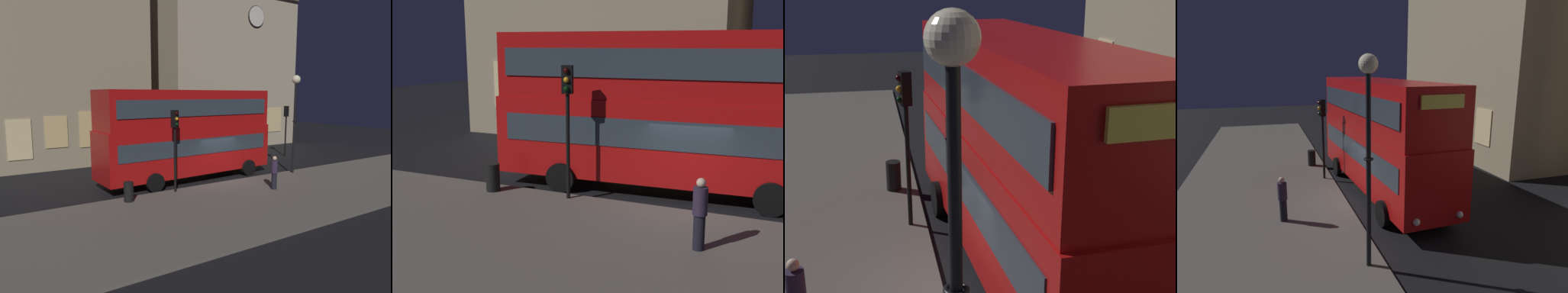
{
  "view_description": "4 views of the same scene",
  "coord_description": "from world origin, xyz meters",
  "views": [
    {
      "loc": [
        -11.92,
        -16.04,
        4.99
      ],
      "look_at": [
        -1.24,
        0.8,
        2.06
      ],
      "focal_mm": 32.41,
      "sensor_mm": 36.0,
      "label": 1
    },
    {
      "loc": [
        3.31,
        -14.32,
        4.89
      ],
      "look_at": [
        -3.09,
        -0.21,
        1.69
      ],
      "focal_mm": 46.12,
      "sensor_mm": 36.0,
      "label": 2
    },
    {
      "loc": [
        9.64,
        -1.66,
        6.41
      ],
      "look_at": [
        -3.25,
        1.03,
        2.27
      ],
      "focal_mm": 48.99,
      "sensor_mm": 36.0,
      "label": 3
    },
    {
      "loc": [
        13.59,
        -3.52,
        5.84
      ],
      "look_at": [
        -1.81,
        1.3,
        2.06
      ],
      "focal_mm": 31.41,
      "sensor_mm": 36.0,
      "label": 4
    }
  ],
  "objects": [
    {
      "name": "traffic_light_far_side",
      "position": [
        9.52,
        4.1,
        2.95
      ],
      "size": [
        0.33,
        0.37,
        4.1
      ],
      "rotation": [
        0.0,
        0.0,
        3.2
      ],
      "color": "black",
      "rests_on": "ground"
    },
    {
      "name": "traffic_light_near_kerb",
      "position": [
        -3.48,
        -0.84,
        3.08
      ],
      "size": [
        0.37,
        0.39,
        4.13
      ],
      "rotation": [
        0.0,
        0.0,
        0.23
      ],
      "color": "black",
      "rests_on": "sidewalk_slab"
    },
    {
      "name": "street_lamp",
      "position": [
        4.93,
        -0.93,
        4.57
      ],
      "size": [
        0.52,
        0.52,
        6.06
      ],
      "color": "black",
      "rests_on": "sidewalk_slab"
    },
    {
      "name": "ground_plane",
      "position": [
        0.0,
        0.0,
        0.0
      ],
      "size": [
        80.0,
        80.0,
        0.0
      ],
      "primitive_type": "plane",
      "color": "black"
    },
    {
      "name": "building_with_clock",
      "position": [
        -7.31,
        12.76,
        10.0
      ],
      "size": [
        13.83,
        9.18,
        19.99
      ],
      "color": "tan",
      "rests_on": "ground"
    },
    {
      "name": "double_decker_bus",
      "position": [
        -1.31,
        1.51,
        2.93
      ],
      "size": [
        10.98,
        3.33,
        5.25
      ],
      "rotation": [
        0.0,
        0.0,
        0.05
      ],
      "color": "#B20F0F",
      "rests_on": "ground"
    },
    {
      "name": "sidewalk_slab",
      "position": [
        0.0,
        -4.08,
        0.06
      ],
      "size": [
        44.0,
        7.36,
        0.12
      ],
      "primitive_type": "cube",
      "color": "#5B564F",
      "rests_on": "ground"
    },
    {
      "name": "pedestrian",
      "position": [
        1.1,
        -3.15,
        1.02
      ],
      "size": [
        0.35,
        0.35,
        1.74
      ],
      "rotation": [
        0.0,
        0.0,
        5.42
      ],
      "color": "black",
      "rests_on": "sidewalk_slab"
    },
    {
      "name": "building_plain_facade",
      "position": [
        9.47,
        14.45,
        9.14
      ],
      "size": [
        13.76,
        10.17,
        18.28
      ],
      "color": "tan",
      "rests_on": "ground"
    },
    {
      "name": "litter_bin",
      "position": [
        -6.1,
        -1.13,
        0.58
      ],
      "size": [
        0.45,
        0.45,
        0.92
      ],
      "primitive_type": "cylinder",
      "color": "black",
      "rests_on": "sidewalk_slab"
    }
  ]
}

